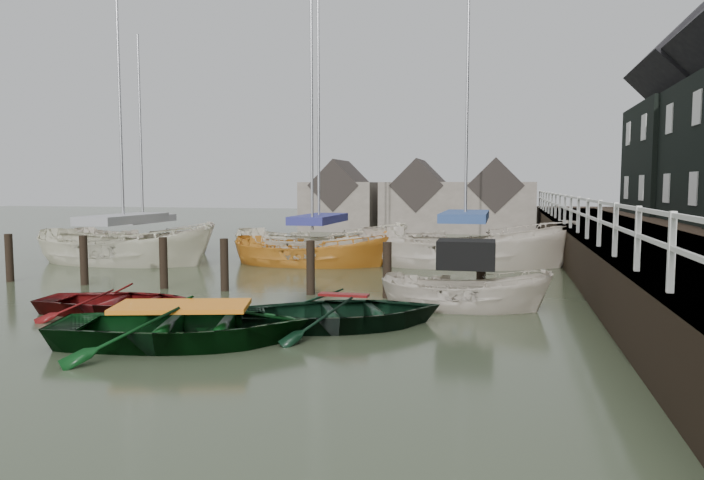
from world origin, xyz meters
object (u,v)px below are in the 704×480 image
(rowboat_dkgreen, at_px, (344,327))
(sailboat_d, at_px, (465,264))
(rowboat_green, at_px, (183,344))
(sailboat_c, at_px, (313,264))
(motorboat, at_px, (465,304))
(sailboat_e, at_px, (144,251))
(sailboat_a, at_px, (125,262))
(sailboat_b, at_px, (319,258))
(rowboat_red, at_px, (121,313))

(rowboat_dkgreen, height_order, sailboat_d, sailboat_d)
(rowboat_green, xyz_separation_m, sailboat_c, (-1.04, 11.11, 0.02))
(motorboat, relative_size, sailboat_e, 0.38)
(rowboat_green, height_order, sailboat_c, sailboat_c)
(sailboat_a, bearing_deg, rowboat_green, -140.10)
(motorboat, relative_size, sailboat_a, 0.36)
(sailboat_a, height_order, sailboat_b, sailboat_b)
(sailboat_a, bearing_deg, sailboat_c, -78.06)
(rowboat_dkgreen, distance_m, sailboat_d, 10.39)
(rowboat_dkgreen, bearing_deg, sailboat_b, -5.94)
(rowboat_red, bearing_deg, motorboat, -79.83)
(rowboat_green, distance_m, sailboat_e, 16.11)
(rowboat_red, relative_size, sailboat_d, 0.27)
(sailboat_a, relative_size, sailboat_d, 0.80)
(rowboat_green, xyz_separation_m, sailboat_d, (4.19, 12.23, 0.06))
(motorboat, relative_size, sailboat_b, 0.31)
(rowboat_red, distance_m, rowboat_green, 3.43)
(rowboat_red, xyz_separation_m, sailboat_a, (-5.07, 7.78, 0.06))
(motorboat, bearing_deg, sailboat_d, 2.30)
(motorboat, bearing_deg, sailboat_c, 39.09)
(rowboat_green, distance_m, sailboat_d, 12.93)
(rowboat_red, height_order, sailboat_e, sailboat_e)
(motorboat, bearing_deg, rowboat_dkgreen, 135.49)
(sailboat_e, bearing_deg, rowboat_green, -156.39)
(sailboat_b, height_order, sailboat_d, sailboat_d)
(sailboat_d, height_order, sailboat_e, sailboat_d)
(sailboat_b, xyz_separation_m, sailboat_d, (5.47, -0.49, -0.00))
(motorboat, height_order, sailboat_b, sailboat_b)
(rowboat_green, xyz_separation_m, rowboat_dkgreen, (2.44, 1.99, 0.00))
(motorboat, distance_m, sailboat_b, 10.25)
(rowboat_green, distance_m, sailboat_c, 11.16)
(motorboat, bearing_deg, sailboat_a, 64.66)
(sailboat_b, height_order, sailboat_c, sailboat_b)
(sailboat_a, relative_size, sailboat_c, 0.98)
(sailboat_e, bearing_deg, rowboat_dkgreen, -145.18)
(rowboat_dkgreen, distance_m, sailboat_c, 9.76)
(rowboat_red, distance_m, motorboat, 7.69)
(rowboat_red, xyz_separation_m, rowboat_green, (2.68, -2.14, 0.00))
(rowboat_green, bearing_deg, rowboat_red, 35.52)
(motorboat, relative_size, sailboat_c, 0.35)
(sailboat_d, xyz_separation_m, sailboat_e, (-13.28, 1.07, 0.00))
(motorboat, distance_m, sailboat_c, 8.84)
(rowboat_red, height_order, sailboat_b, sailboat_b)
(sailboat_a, xyz_separation_m, sailboat_b, (6.47, 2.79, 0.00))
(sailboat_a, bearing_deg, sailboat_d, -77.16)
(rowboat_green, bearing_deg, sailboat_d, -34.78)
(motorboat, height_order, sailboat_a, sailboat_a)
(motorboat, xyz_separation_m, sailboat_a, (-12.43, 5.55, -0.06))
(sailboat_b, bearing_deg, rowboat_dkgreen, -162.87)
(rowboat_dkgreen, bearing_deg, rowboat_red, 63.24)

